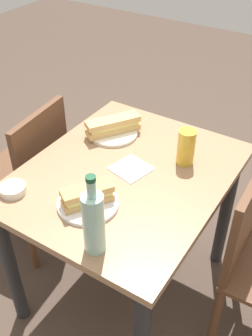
{
  "coord_description": "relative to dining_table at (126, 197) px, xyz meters",
  "views": [
    {
      "loc": [
        -1.06,
        -0.67,
        1.72
      ],
      "look_at": [
        0.0,
        0.0,
        0.76
      ],
      "focal_mm": 42.47,
      "sensor_mm": 36.0,
      "label": 1
    }
  ],
  "objects": [
    {
      "name": "plate_near",
      "position": [
        -0.24,
        0.01,
        0.14
      ],
      "size": [
        0.22,
        0.22,
        0.01
      ],
      "primitive_type": "cylinder",
      "color": "white",
      "rests_on": "dining_table"
    },
    {
      "name": "ground_plane",
      "position": [
        0.0,
        0.0,
        -0.6
      ],
      "size": [
        8.0,
        8.0,
        0.0
      ],
      "primitive_type": "plane",
      "color": "#47382D"
    },
    {
      "name": "olive_bowl",
      "position": [
        -0.33,
        0.29,
        0.15
      ],
      "size": [
        0.1,
        0.1,
        0.03
      ],
      "primitive_type": "cylinder",
      "color": "silver",
      "rests_on": "dining_table"
    },
    {
      "name": "plate_far",
      "position": [
        0.2,
        0.2,
        0.14
      ],
      "size": [
        0.22,
        0.22,
        0.01
      ],
      "primitive_type": "cylinder",
      "color": "silver",
      "rests_on": "dining_table"
    },
    {
      "name": "baguette_sandwich_near",
      "position": [
        -0.24,
        0.01,
        0.18
      ],
      "size": [
        0.19,
        0.16,
        0.07
      ],
      "color": "tan",
      "rests_on": "plate_near"
    },
    {
      "name": "knife_far",
      "position": [
        0.22,
        0.25,
        0.15
      ],
      "size": [
        0.14,
        0.13,
        0.01
      ],
      "color": "silver",
      "rests_on": "plate_far"
    },
    {
      "name": "paper_napkin",
      "position": [
        0.03,
        -0.01,
        0.13
      ],
      "size": [
        0.17,
        0.17,
        0.0
      ],
      "primitive_type": "cube",
      "rotation": [
        0.0,
        0.0,
        -0.24
      ],
      "color": "white",
      "rests_on": "dining_table"
    },
    {
      "name": "dining_table",
      "position": [
        0.0,
        0.0,
        0.0
      ],
      "size": [
        0.94,
        0.77,
        0.74
      ],
      "color": "#997251",
      "rests_on": "ground"
    },
    {
      "name": "chair_far",
      "position": [
        0.01,
        0.58,
        -0.12
      ],
      "size": [
        0.44,
        0.44,
        0.85
      ],
      "color": "brown",
      "rests_on": "ground"
    },
    {
      "name": "knife_near",
      "position": [
        -0.22,
        0.06,
        0.15
      ],
      "size": [
        0.18,
        0.06,
        0.01
      ],
      "color": "silver",
      "rests_on": "plate_near"
    },
    {
      "name": "beer_glass",
      "position": [
        0.18,
        -0.17,
        0.21
      ],
      "size": [
        0.07,
        0.07,
        0.15
      ],
      "primitive_type": "cylinder",
      "color": "gold",
      "rests_on": "dining_table"
    },
    {
      "name": "water_bottle",
      "position": [
        -0.39,
        -0.13,
        0.25
      ],
      "size": [
        0.07,
        0.07,
        0.3
      ],
      "color": "#99C6B7",
      "rests_on": "dining_table"
    },
    {
      "name": "baguette_sandwich_far",
      "position": [
        0.2,
        0.2,
        0.18
      ],
      "size": [
        0.24,
        0.19,
        0.07
      ],
      "color": "tan",
      "rests_on": "plate_far"
    }
  ]
}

